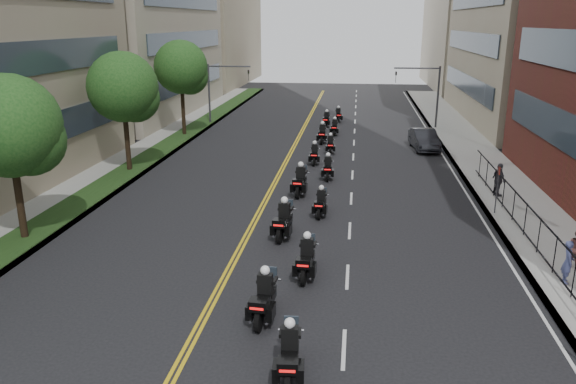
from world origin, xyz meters
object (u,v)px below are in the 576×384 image
at_px(motorcycle_10, 322,134).
at_px(parked_sedan, 424,140).
at_px(motorcycle_9, 330,145).
at_px(pedestrian_c, 499,180).
at_px(motorcycle_1, 289,356).
at_px(motorcycle_8, 314,155).
at_px(motorcycle_6, 300,182).
at_px(motorcycle_7, 328,169).
at_px(motorcycle_12, 326,120).
at_px(motorcycle_2, 264,299).
at_px(motorcycle_5, 321,204).
at_px(motorcycle_11, 335,128).
at_px(motorcycle_4, 284,222).
at_px(pedestrian_a, 568,262).
at_px(motorcycle_13, 338,116).
at_px(motorcycle_3, 306,260).

bearing_deg(motorcycle_10, parked_sedan, -10.76).
distance_m(motorcycle_9, pedestrian_c, 13.98).
relative_size(motorcycle_1, motorcycle_8, 1.10).
distance_m(motorcycle_6, pedestrian_c, 10.90).
height_order(motorcycle_7, motorcycle_12, motorcycle_7).
bearing_deg(motorcycle_8, motorcycle_2, -91.71).
bearing_deg(motorcycle_1, motorcycle_5, 86.57).
height_order(motorcycle_6, motorcycle_7, motorcycle_6).
bearing_deg(motorcycle_8, motorcycle_11, 83.19).
xyz_separation_m(motorcycle_2, motorcycle_5, (1.15, 10.53, -0.11)).
height_order(motorcycle_5, motorcycle_9, motorcycle_5).
xyz_separation_m(motorcycle_7, pedestrian_c, (9.53, -2.94, 0.42)).
bearing_deg(motorcycle_5, motorcycle_4, -110.68).
relative_size(motorcycle_5, pedestrian_a, 1.29).
xyz_separation_m(motorcycle_2, motorcycle_11, (0.94, 31.55, -0.11)).
bearing_deg(motorcycle_2, motorcycle_8, 94.21).
bearing_deg(motorcycle_13, motorcycle_11, -97.22).
relative_size(motorcycle_11, parked_sedan, 0.45).
relative_size(motorcycle_2, motorcycle_3, 1.03).
distance_m(motorcycle_4, motorcycle_13, 30.91).
height_order(motorcycle_2, motorcycle_12, motorcycle_2).
bearing_deg(pedestrian_a, motorcycle_9, 32.32).
relative_size(motorcycle_13, parked_sedan, 0.45).
bearing_deg(motorcycle_6, motorcycle_3, -79.30).
xyz_separation_m(motorcycle_2, motorcycle_9, (0.92, 24.57, -0.13)).
bearing_deg(motorcycle_4, motorcycle_10, 94.51).
distance_m(motorcycle_1, motorcycle_4, 10.51).
distance_m(motorcycle_7, motorcycle_9, 7.10).
bearing_deg(pedestrian_a, motorcycle_6, 54.24).
height_order(motorcycle_1, motorcycle_13, motorcycle_1).
distance_m(motorcycle_3, motorcycle_11, 28.20).
xyz_separation_m(motorcycle_11, parked_sedan, (7.00, -4.88, 0.15)).
xyz_separation_m(motorcycle_11, motorcycle_12, (-0.92, 3.79, 0.01)).
height_order(motorcycle_9, pedestrian_c, pedestrian_c).
distance_m(motorcycle_1, motorcycle_12, 38.42).
distance_m(motorcycle_2, motorcycle_13, 38.24).
relative_size(motorcycle_13, pedestrian_a, 1.29).
distance_m(motorcycle_3, motorcycle_7, 14.11).
xyz_separation_m(motorcycle_6, motorcycle_7, (1.35, 3.56, -0.10)).
bearing_deg(motorcycle_6, motorcycle_7, 72.79).
height_order(motorcycle_9, pedestrian_a, pedestrian_a).
bearing_deg(motorcycle_13, motorcycle_12, -115.53).
bearing_deg(motorcycle_4, pedestrian_c, 38.93).
bearing_deg(motorcycle_1, motorcycle_12, 88.13).
bearing_deg(pedestrian_c, motorcycle_9, 24.95).
bearing_deg(pedestrian_a, motorcycle_1, 133.07).
bearing_deg(motorcycle_5, pedestrian_a, -31.48).
bearing_deg(motorcycle_11, pedestrian_a, -69.51).
height_order(motorcycle_4, motorcycle_12, motorcycle_4).
xyz_separation_m(motorcycle_5, motorcycle_11, (-0.21, 21.03, 0.01)).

